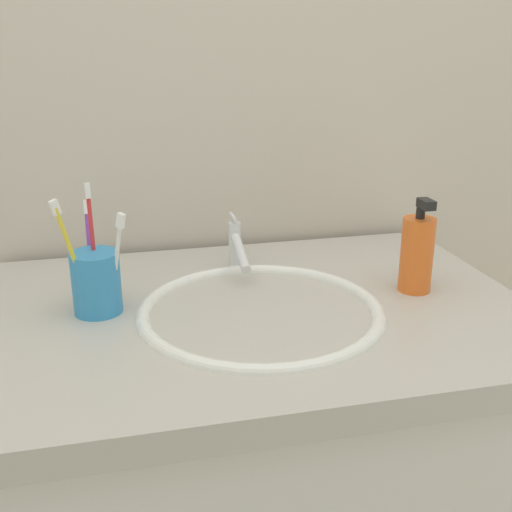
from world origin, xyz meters
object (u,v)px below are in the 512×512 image
Objects in this scene: toothbrush_red at (92,239)px; toothbrush_yellow at (71,252)px; toothbrush_purple at (89,246)px; toothbrush_white at (117,256)px; soap_dispenser at (418,254)px; toothbrush_cup at (96,283)px; faucet at (236,247)px.

toothbrush_red reaches higher than toothbrush_yellow.
toothbrush_white is at bearing -55.42° from toothbrush_purple.
toothbrush_white is at bearing 177.86° from soap_dispenser.
toothbrush_red reaches higher than soap_dispenser.
toothbrush_white is 0.52m from soap_dispenser.
toothbrush_white is at bearing -46.14° from toothbrush_red.
toothbrush_purple is (-0.01, 0.04, 0.05)m from toothbrush_cup.
faucet is 0.29m from toothbrush_cup.
faucet is 1.40× the size of toothbrush_cup.
faucet is at bearing 23.46° from toothbrush_red.
toothbrush_cup is at bearing 175.82° from soap_dispenser.
faucet is 0.70× the size of toothbrush_red.
toothbrush_yellow is (-0.03, -0.03, 0.07)m from toothbrush_cup.
toothbrush_purple is at bearing 100.39° from toothbrush_cup.
toothbrush_yellow is (-0.03, -0.04, -0.01)m from toothbrush_red.
soap_dispenser is (0.57, -0.08, -0.03)m from toothbrush_purple.
toothbrush_white is at bearing 3.70° from toothbrush_yellow.
faucet reaches higher than toothbrush_cup.
toothbrush_purple is (-0.04, 0.06, 0.00)m from toothbrush_white.
toothbrush_purple is 1.00× the size of soap_dispenser.
soap_dispenser is at bearing -4.18° from toothbrush_cup.
faucet is 0.30m from toothbrush_red.
toothbrush_cup is (-0.26, -0.13, 0.00)m from faucet.
faucet is at bearing 26.50° from toothbrush_cup.
faucet is 0.73× the size of toothbrush_yellow.
toothbrush_cup is 0.08m from toothbrush_yellow.
faucet is at bearing 149.80° from soap_dispenser.
soap_dispenser is at bearing -8.35° from toothbrush_purple.
toothbrush_white is (0.04, -0.02, 0.05)m from toothbrush_cup.
toothbrush_red is (-0.00, 0.02, 0.07)m from toothbrush_cup.
toothbrush_red is at bearing 91.63° from toothbrush_cup.
faucet is 0.85× the size of toothbrush_white.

